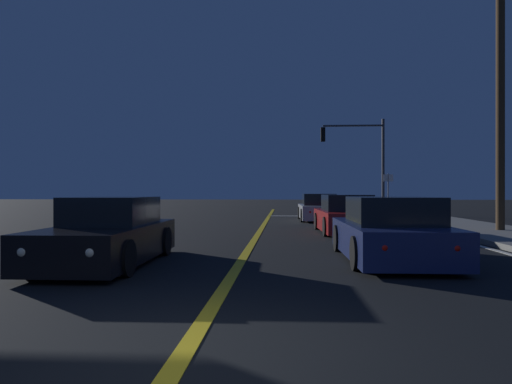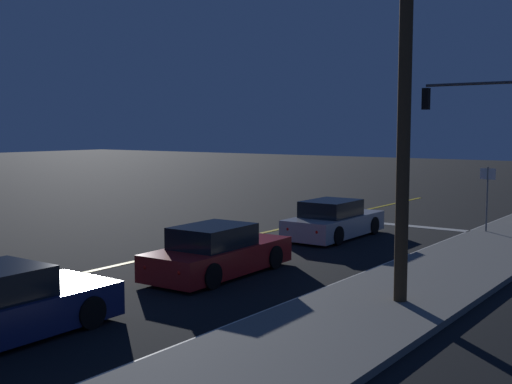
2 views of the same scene
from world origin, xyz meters
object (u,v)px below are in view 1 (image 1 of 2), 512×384
(car_distant_tail_black, at_px, (109,235))
(traffic_signal_near_right, at_px, (361,151))
(car_following_oncoming_red, at_px, (345,216))
(utility_pole_right, at_px, (500,66))
(street_sign_corner, at_px, (388,188))
(car_parked_curb_navy, at_px, (390,233))
(car_mid_block_silver, at_px, (318,209))

(car_distant_tail_black, height_order, traffic_signal_near_right, traffic_signal_near_right)
(car_following_oncoming_red, distance_m, utility_pole_right, 7.31)
(traffic_signal_near_right, xyz_separation_m, utility_pole_right, (2.49, -13.58, 1.69))
(traffic_signal_near_right, height_order, street_sign_corner, traffic_signal_near_right)
(car_parked_curb_navy, bearing_deg, street_sign_corner, 77.25)
(car_distant_tail_black, bearing_deg, car_mid_block_silver, -110.73)
(utility_pole_right, bearing_deg, car_parked_curb_navy, -128.77)
(car_distant_tail_black, xyz_separation_m, utility_pole_right, (10.86, 7.16, 5.14))
(car_mid_block_silver, relative_size, utility_pole_right, 0.41)
(car_parked_curb_navy, xyz_separation_m, car_following_oncoming_red, (-0.09, 6.51, -0.00))
(car_following_oncoming_red, bearing_deg, car_distant_tail_black, -129.64)
(car_mid_block_silver, bearing_deg, car_distant_tail_black, -110.92)
(car_mid_block_silver, relative_size, car_distant_tail_black, 1.03)
(car_distant_tail_black, bearing_deg, street_sign_corner, -118.54)
(car_parked_curb_navy, relative_size, utility_pole_right, 0.41)
(car_parked_curb_navy, bearing_deg, utility_pole_right, 50.69)
(traffic_signal_near_right, bearing_deg, car_parked_curb_navy, 82.52)
(car_parked_curb_navy, height_order, traffic_signal_near_right, traffic_signal_near_right)
(car_following_oncoming_red, distance_m, street_sign_corner, 11.34)
(street_sign_corner, bearing_deg, utility_pole_right, -82.60)
(utility_pole_right, distance_m, street_sign_corner, 11.60)
(car_distant_tail_black, height_order, street_sign_corner, street_sign_corner)
(street_sign_corner, bearing_deg, car_following_oncoming_red, -109.68)
(car_following_oncoming_red, xyz_separation_m, street_sign_corner, (3.80, 10.63, 1.08))
(car_following_oncoming_red, height_order, utility_pole_right, utility_pole_right)
(car_distant_tail_black, relative_size, utility_pole_right, 0.40)
(traffic_signal_near_right, bearing_deg, car_mid_block_silver, 63.82)
(car_parked_curb_navy, bearing_deg, car_distant_tail_black, -172.60)
(car_parked_curb_navy, xyz_separation_m, utility_pole_right, (5.11, 6.36, 5.14))
(traffic_signal_near_right, relative_size, street_sign_corner, 2.44)
(car_mid_block_silver, height_order, car_following_oncoming_red, same)
(car_following_oncoming_red, height_order, street_sign_corner, street_sign_corner)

